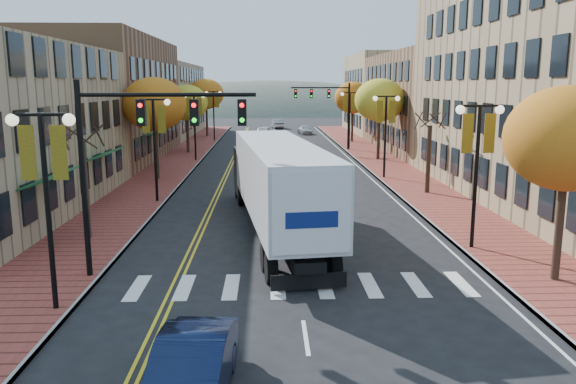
{
  "coord_description": "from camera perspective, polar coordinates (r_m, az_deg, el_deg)",
  "views": [
    {
      "loc": [
        -1.01,
        -16.36,
        6.85
      ],
      "look_at": [
        -0.14,
        7.78,
        2.2
      ],
      "focal_mm": 35.0,
      "sensor_mm": 36.0,
      "label": 1
    }
  ],
  "objects": [
    {
      "name": "building_left_far",
      "position": [
        79.03,
        -13.92,
        9.06
      ],
      "size": [
        12.0,
        26.0,
        9.5
      ],
      "primitive_type": "cube",
      "color": "#9E8966",
      "rests_on": "ground"
    },
    {
      "name": "tree_right_d",
      "position": [
        67.13,
        6.6,
        9.49
      ],
      "size": [
        4.35,
        4.35,
        7.0
      ],
      "color": "#382619",
      "rests_on": "sidewalk_right"
    },
    {
      "name": "tree_left_d",
      "position": [
        74.8,
        -8.32,
        9.82
      ],
      "size": [
        4.61,
        4.61,
        7.42
      ],
      "color": "#382619",
      "rests_on": "sidewalk_left"
    },
    {
      "name": "black_suv",
      "position": [
        27.11,
        1.22,
        -2.2
      ],
      "size": [
        2.47,
        5.14,
        1.41
      ],
      "primitive_type": "imported",
      "rotation": [
        0.0,
        0.0,
        0.02
      ],
      "color": "black",
      "rests_on": "ground"
    },
    {
      "name": "lamp_left_d",
      "position": [
        68.72,
        -7.57,
        8.67
      ],
      "size": [
        1.96,
        0.36,
        6.05
      ],
      "color": "black",
      "rests_on": "ground"
    },
    {
      "name": "traffic_mast_far",
      "position": [
        58.75,
        4.33,
        8.98
      ],
      "size": [
        6.1,
        0.34,
        7.0
      ],
      "color": "black",
      "rests_on": "ground"
    },
    {
      "name": "tree_left_a",
      "position": [
        26.05,
        -19.9,
        0.07
      ],
      "size": [
        0.28,
        0.28,
        4.2
      ],
      "color": "#382619",
      "rests_on": "sidewalk_left"
    },
    {
      "name": "traffic_mast_near",
      "position": [
        19.96,
        -15.05,
        4.98
      ],
      "size": [
        6.1,
        0.35,
        7.0
      ],
      "color": "black",
      "rests_on": "ground"
    },
    {
      "name": "tree_left_b",
      "position": [
        41.17,
        -13.41,
        8.65
      ],
      "size": [
        4.48,
        4.48,
        7.21
      ],
      "color": "#382619",
      "rests_on": "sidewalk_left"
    },
    {
      "name": "tree_right_a",
      "position": [
        20.99,
        26.52,
        4.85
      ],
      "size": [
        4.16,
        4.16,
        6.69
      ],
      "color": "#382619",
      "rests_on": "sidewalk_right"
    },
    {
      "name": "lamp_left_b",
      "position": [
        33.11,
        -13.45,
        6.17
      ],
      "size": [
        1.96,
        0.36,
        6.05
      ],
      "color": "black",
      "rests_on": "ground"
    },
    {
      "name": "building_left_mid",
      "position": [
        54.77,
        -19.28,
        8.88
      ],
      "size": [
        12.0,
        24.0,
        11.0
      ],
      "primitive_type": "cube",
      "color": "brown",
      "rests_on": "ground"
    },
    {
      "name": "car_far_silver",
      "position": [
        78.82,
        1.71,
        6.33
      ],
      "size": [
        2.05,
        4.18,
        1.17
      ],
      "primitive_type": "imported",
      "rotation": [
        0.0,
        0.0,
        0.11
      ],
      "color": "#A9A9B1",
      "rests_on": "ground"
    },
    {
      "name": "lamp_right_c",
      "position": [
        59.04,
        6.29,
        8.35
      ],
      "size": [
        1.96,
        0.36,
        6.05
      ],
      "color": "black",
      "rests_on": "ground"
    },
    {
      "name": "building_right_far",
      "position": [
        82.71,
        11.75,
        9.73
      ],
      "size": [
        15.0,
        20.0,
        11.0
      ],
      "primitive_type": "cube",
      "color": "#9E8966",
      "rests_on": "ground"
    },
    {
      "name": "lamp_left_a",
      "position": [
        17.79,
        -23.46,
        1.73
      ],
      "size": [
        1.96,
        0.36,
        6.05
      ],
      "color": "black",
      "rests_on": "ground"
    },
    {
      "name": "tree_right_c",
      "position": [
        51.37,
        9.29,
        9.19
      ],
      "size": [
        4.48,
        4.48,
        7.21
      ],
      "color": "#382619",
      "rests_on": "sidewalk_right"
    },
    {
      "name": "building_right_mid",
      "position": [
        61.56,
        16.61,
        8.72
      ],
      "size": [
        15.0,
        24.0,
        10.0
      ],
      "primitive_type": "cube",
      "color": "brown",
      "rests_on": "ground"
    },
    {
      "name": "lamp_right_b",
      "position": [
        41.33,
        9.9,
        7.19
      ],
      "size": [
        1.96,
        0.36,
        6.05
      ],
      "color": "black",
      "rests_on": "ground"
    },
    {
      "name": "lamp_left_c",
      "position": [
        50.84,
        -9.49,
        7.86
      ],
      "size": [
        1.96,
        0.36,
        6.05
      ],
      "color": "black",
      "rests_on": "ground"
    },
    {
      "name": "car_far_oncoming",
      "position": [
        89.16,
        -1.1,
        6.95
      ],
      "size": [
        2.07,
        4.55,
        1.45
      ],
      "primitive_type": "imported",
      "rotation": [
        0.0,
        0.0,
        3.27
      ],
      "color": "#98989F",
      "rests_on": "ground"
    },
    {
      "name": "sidewalk_right",
      "position": [
        50.33,
        9.44,
        3.01
      ],
      "size": [
        4.0,
        85.0,
        0.15
      ],
      "primitive_type": "cube",
      "color": "brown",
      "rests_on": "ground"
    },
    {
      "name": "navy_sedan",
      "position": [
        12.94,
        -9.84,
        -17.48
      ],
      "size": [
        1.85,
        4.56,
        1.47
      ],
      "primitive_type": "imported",
      "rotation": [
        0.0,
        0.0,
        -0.07
      ],
      "color": "black",
      "rests_on": "ground"
    },
    {
      "name": "sidewalk_left",
      "position": [
        49.97,
        -11.26,
        2.89
      ],
      "size": [
        4.0,
        85.0,
        0.15
      ],
      "primitive_type": "cube",
      "color": "brown",
      "rests_on": "ground"
    },
    {
      "name": "tree_right_b",
      "position": [
        36.08,
        14.08,
        3.24
      ],
      "size": [
        0.28,
        0.28,
        4.2
      ],
      "color": "#382619",
      "rests_on": "sidewalk_right"
    },
    {
      "name": "semi_truck",
      "position": [
        26.14,
        -1.3,
        1.36
      ],
      "size": [
        4.88,
        17.45,
        4.31
      ],
      "rotation": [
        0.0,
        0.0,
        0.13
      ],
      "color": "black",
      "rests_on": "ground"
    },
    {
      "name": "car_far_white",
      "position": [
        71.88,
        -2.53,
        6.06
      ],
      "size": [
        2.51,
        4.92,
        1.61
      ],
      "primitive_type": "imported",
      "rotation": [
        0.0,
        0.0,
        -0.13
      ],
      "color": "silver",
      "rests_on": "ground"
    },
    {
      "name": "lamp_right_a",
      "position": [
        24.06,
        18.71,
        4.22
      ],
      "size": [
        1.96,
        0.36,
        6.05
      ],
      "color": "black",
      "rests_on": "ground"
    },
    {
      "name": "tree_left_c",
      "position": [
        56.96,
        -10.26,
        8.92
      ],
      "size": [
        4.16,
        4.16,
        6.69
      ],
      "color": "#382619",
      "rests_on": "sidewalk_left"
    },
    {
      "name": "ground",
      "position": [
        17.77,
        1.37,
        -11.78
      ],
      "size": [
        200.0,
        200.0,
        0.0
      ],
      "primitive_type": "plane",
      "color": "black",
      "rests_on": "ground"
    }
  ]
}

